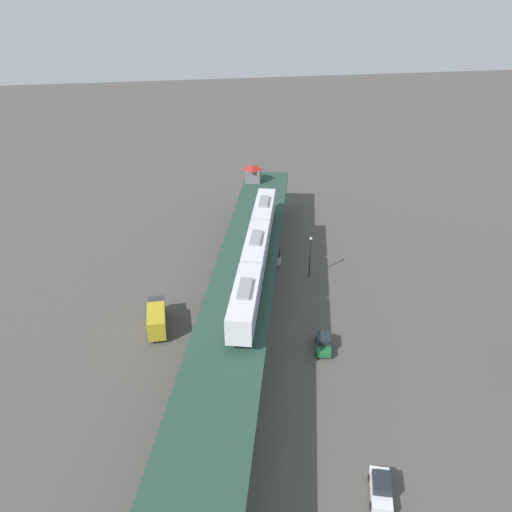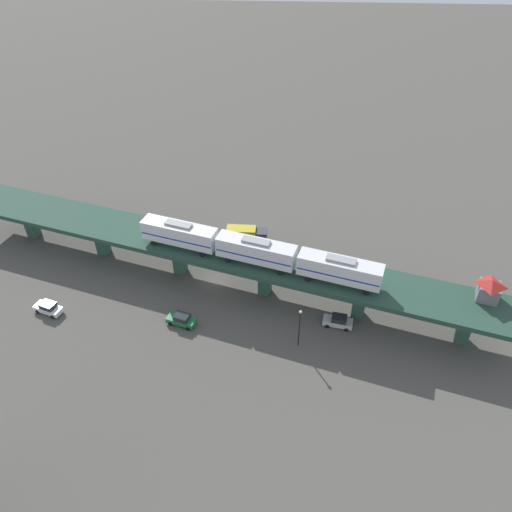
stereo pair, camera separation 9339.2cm
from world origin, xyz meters
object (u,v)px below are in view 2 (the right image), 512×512
subway_train (256,251)px  street_lamp (300,325)px  street_car_silver (338,321)px  street_car_white (48,308)px  signal_hut (489,289)px  delivery_truck (246,235)px  street_car_green (181,319)px

subway_train → street_lamp: size_ratio=5.26×
street_car_silver → street_car_white: same height
signal_hut → street_car_white: (-0.01, 64.02, -7.64)m
subway_train → street_car_white: (-5.52, 31.56, -8.38)m
signal_hut → street_lamp: (-4.23, 25.80, -4.47)m
street_car_white → delivery_truck: 34.84m
street_car_green → street_lamp: street_lamp is taller
street_car_green → street_car_white: (1.14, 20.81, 0.00)m
signal_hut → street_car_silver: bearing=90.1°
street_car_silver → signal_hut: bearing=-89.9°
street_car_silver → street_car_green: 23.37m
subway_train → street_car_green: bearing=121.8°
subway_train → street_lamp: (-9.75, -6.66, -5.21)m
subway_train → street_car_silver: size_ratio=7.84×
street_car_silver → street_car_white: bearing=90.0°
street_car_green → delivery_truck: (20.59, -8.09, 0.82)m
street_car_silver → street_car_green: same height
subway_train → signal_hut: size_ratio=9.14×
signal_hut → street_car_green: bearing=91.5°
subway_train → delivery_truck: size_ratio=5.05×
street_car_green → street_car_white: 20.84m
subway_train → street_car_white: subway_train is taller
delivery_truck → street_car_silver: bearing=-141.9°
street_lamp → street_car_white: bearing=83.7°
street_car_green → street_lamp: size_ratio=0.68×
signal_hut → street_lamp: 26.53m
street_car_green → delivery_truck: bearing=-21.4°
signal_hut → delivery_truck: bearing=61.0°
signal_hut → street_car_white: bearing=90.0°
street_car_green → street_lamp: 17.96m
subway_train → delivery_truck: 16.07m
street_car_white → signal_hut: bearing=-90.0°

